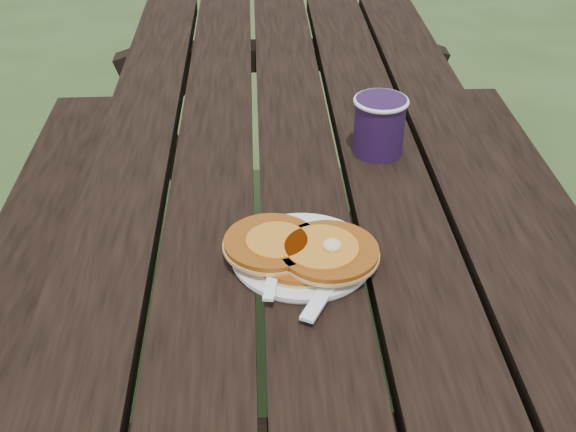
{
  "coord_description": "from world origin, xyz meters",
  "views": [
    {
      "loc": [
        -0.07,
        -1.17,
        1.39
      ],
      "look_at": [
        -0.03,
        -0.3,
        0.8
      ],
      "focal_mm": 45.0,
      "sensor_mm": 36.0,
      "label": 1
    }
  ],
  "objects_px": {
    "picnic_table": "(296,305)",
    "plate": "(303,256)",
    "coffee_cup": "(380,123)",
    "pancake_stack": "(302,249)"
  },
  "relations": [
    {
      "from": "pancake_stack",
      "to": "coffee_cup",
      "type": "height_order",
      "value": "coffee_cup"
    },
    {
      "from": "plate",
      "to": "pancake_stack",
      "type": "height_order",
      "value": "pancake_stack"
    },
    {
      "from": "plate",
      "to": "coffee_cup",
      "type": "height_order",
      "value": "coffee_cup"
    },
    {
      "from": "picnic_table",
      "to": "coffee_cup",
      "type": "bearing_deg",
      "value": -8.97
    },
    {
      "from": "plate",
      "to": "coffee_cup",
      "type": "xyz_separation_m",
      "value": [
        0.16,
        0.31,
        0.05
      ]
    },
    {
      "from": "plate",
      "to": "picnic_table",
      "type": "bearing_deg",
      "value": 87.94
    },
    {
      "from": "picnic_table",
      "to": "plate",
      "type": "height_order",
      "value": "plate"
    },
    {
      "from": "plate",
      "to": "pancake_stack",
      "type": "relative_size",
      "value": 0.91
    },
    {
      "from": "plate",
      "to": "coffee_cup",
      "type": "distance_m",
      "value": 0.35
    },
    {
      "from": "plate",
      "to": "coffee_cup",
      "type": "relative_size",
      "value": 1.91
    }
  ]
}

